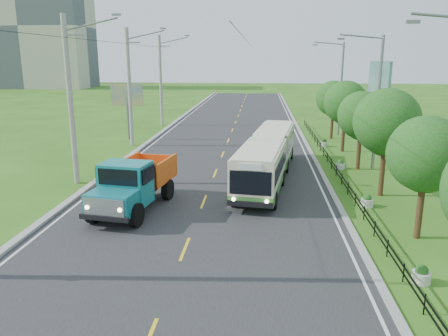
# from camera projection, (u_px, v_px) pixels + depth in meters

# --- Properties ---
(ground) EXTENTS (240.00, 240.00, 0.00)m
(ground) POSITION_uv_depth(u_px,v_px,m) (185.00, 249.00, 17.73)
(ground) COLOR #2C5714
(ground) RESTS_ON ground
(road) EXTENTS (14.00, 120.00, 0.02)m
(road) POSITION_uv_depth(u_px,v_px,m) (225.00, 149.00, 37.04)
(road) COLOR #28282B
(road) RESTS_ON ground
(curb_left) EXTENTS (0.40, 120.00, 0.15)m
(curb_left) POSITION_uv_depth(u_px,v_px,m) (142.00, 147.00, 37.61)
(curb_left) COLOR #9E9E99
(curb_left) RESTS_ON ground
(curb_right) EXTENTS (0.30, 120.00, 0.10)m
(curb_right) POSITION_uv_depth(u_px,v_px,m) (310.00, 150.00, 36.46)
(curb_right) COLOR #9E9E99
(curb_right) RESTS_ON ground
(edge_line_left) EXTENTS (0.12, 120.00, 0.00)m
(edge_line_left) POSITION_uv_depth(u_px,v_px,m) (148.00, 148.00, 37.58)
(edge_line_left) COLOR silver
(edge_line_left) RESTS_ON road
(edge_line_right) EXTENTS (0.12, 120.00, 0.00)m
(edge_line_right) POSITION_uv_depth(u_px,v_px,m) (304.00, 150.00, 36.51)
(edge_line_right) COLOR silver
(edge_line_right) RESTS_ON road
(centre_dash) EXTENTS (0.12, 2.20, 0.00)m
(centre_dash) POSITION_uv_depth(u_px,v_px,m) (185.00, 249.00, 17.72)
(centre_dash) COLOR yellow
(centre_dash) RESTS_ON road
(railing_right) EXTENTS (0.04, 40.00, 0.60)m
(railing_right) POSITION_uv_depth(u_px,v_px,m) (332.00, 164.00, 30.53)
(railing_right) COLOR black
(railing_right) RESTS_ON ground
(pole_near) EXTENTS (3.51, 0.32, 10.00)m
(pole_near) POSITION_uv_depth(u_px,v_px,m) (71.00, 101.00, 25.83)
(pole_near) COLOR gray
(pole_near) RESTS_ON ground
(pole_mid) EXTENTS (3.51, 0.32, 10.00)m
(pole_mid) POSITION_uv_depth(u_px,v_px,m) (130.00, 87.00, 37.43)
(pole_mid) COLOR gray
(pole_mid) RESTS_ON ground
(pole_far) EXTENTS (3.51, 0.32, 10.00)m
(pole_far) POSITION_uv_depth(u_px,v_px,m) (161.00, 80.00, 49.02)
(pole_far) COLOR gray
(pole_far) RESTS_ON ground
(tree_second) EXTENTS (3.18, 3.26, 5.30)m
(tree_second) POSITION_uv_depth(u_px,v_px,m) (426.00, 158.00, 18.14)
(tree_second) COLOR #382314
(tree_second) RESTS_ON ground
(tree_third) EXTENTS (3.60, 3.62, 6.00)m
(tree_third) POSITION_uv_depth(u_px,v_px,m) (387.00, 125.00, 23.82)
(tree_third) COLOR #382314
(tree_third) RESTS_ON ground
(tree_fourth) EXTENTS (3.24, 3.31, 5.40)m
(tree_fourth) POSITION_uv_depth(u_px,v_px,m) (362.00, 118.00, 29.71)
(tree_fourth) COLOR #382314
(tree_fourth) RESTS_ON ground
(tree_fifth) EXTENTS (3.48, 3.52, 5.80)m
(tree_fifth) POSITION_uv_depth(u_px,v_px,m) (346.00, 105.00, 35.44)
(tree_fifth) COLOR #382314
(tree_fifth) RESTS_ON ground
(tree_back) EXTENTS (3.30, 3.36, 5.50)m
(tree_back) POSITION_uv_depth(u_px,v_px,m) (334.00, 100.00, 41.29)
(tree_back) COLOR #382314
(tree_back) RESTS_ON ground
(streetlight_mid) EXTENTS (3.02, 0.20, 9.07)m
(streetlight_mid) POSITION_uv_depth(u_px,v_px,m) (376.00, 99.00, 29.19)
(streetlight_mid) COLOR slate
(streetlight_mid) RESTS_ON ground
(streetlight_far) EXTENTS (3.02, 0.20, 9.07)m
(streetlight_far) POSITION_uv_depth(u_px,v_px,m) (340.00, 86.00, 42.71)
(streetlight_far) COLOR slate
(streetlight_far) RESTS_ON ground
(planter_front) EXTENTS (0.64, 0.64, 0.67)m
(planter_front) POSITION_uv_depth(u_px,v_px,m) (421.00, 275.00, 15.03)
(planter_front) COLOR silver
(planter_front) RESTS_ON ground
(planter_near) EXTENTS (0.64, 0.64, 0.67)m
(planter_near) POSITION_uv_depth(u_px,v_px,m) (367.00, 201.00, 22.76)
(planter_near) COLOR silver
(planter_near) RESTS_ON ground
(planter_mid) EXTENTS (0.64, 0.64, 0.67)m
(planter_mid) POSITION_uv_depth(u_px,v_px,m) (340.00, 165.00, 30.49)
(planter_mid) COLOR silver
(planter_mid) RESTS_ON ground
(planter_far) EXTENTS (0.64, 0.64, 0.67)m
(planter_far) POSITION_uv_depth(u_px,v_px,m) (324.00, 143.00, 38.22)
(planter_far) COLOR silver
(planter_far) RESTS_ON ground
(billboard_left) EXTENTS (3.00, 0.20, 5.20)m
(billboard_left) POSITION_uv_depth(u_px,v_px,m) (127.00, 98.00, 40.72)
(billboard_left) COLOR slate
(billboard_left) RESTS_ON ground
(billboard_right) EXTENTS (0.24, 6.00, 7.30)m
(billboard_right) POSITION_uv_depth(u_px,v_px,m) (378.00, 86.00, 34.75)
(billboard_right) COLOR slate
(billboard_right) RESTS_ON ground
(apartment_near) EXTENTS (28.00, 14.00, 30.00)m
(apartment_near) POSITION_uv_depth(u_px,v_px,m) (32.00, 27.00, 110.24)
(apartment_near) COLOR #B7B2A3
(apartment_near) RESTS_ON ground
(bus) EXTENTS (4.18, 14.30, 2.73)m
(bus) POSITION_uv_depth(u_px,v_px,m) (268.00, 154.00, 27.66)
(bus) COLOR #3C7B31
(bus) RESTS_ON ground
(dump_truck) EXTENTS (3.31, 6.62, 2.66)m
(dump_truck) POSITION_uv_depth(u_px,v_px,m) (134.00, 181.00, 22.04)
(dump_truck) COLOR #167D84
(dump_truck) RESTS_ON ground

